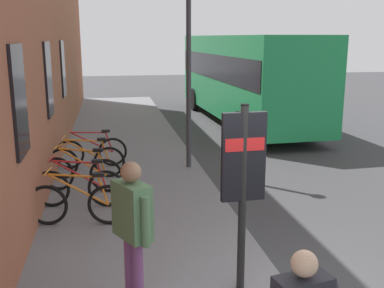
% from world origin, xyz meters
% --- Properties ---
extents(ground, '(60.00, 60.00, 0.00)m').
position_xyz_m(ground, '(6.00, -1.00, 0.00)').
color(ground, '#38383A').
extents(sidewalk_pavement, '(24.00, 3.50, 0.12)m').
position_xyz_m(sidewalk_pavement, '(8.00, 1.75, 0.06)').
color(sidewalk_pavement, slate).
rests_on(sidewalk_pavement, ground).
extents(bicycle_nearest_sign, '(0.48, 1.76, 0.97)m').
position_xyz_m(bicycle_nearest_sign, '(2.81, 2.81, 0.51)').
color(bicycle_nearest_sign, black).
rests_on(bicycle_nearest_sign, sidewalk_pavement).
extents(bicycle_leaning_wall, '(0.49, 1.76, 0.97)m').
position_xyz_m(bicycle_leaning_wall, '(3.70, 2.84, 0.51)').
color(bicycle_leaning_wall, black).
rests_on(bicycle_leaning_wall, sidewalk_pavement).
extents(bicycle_by_door, '(0.66, 1.71, 0.97)m').
position_xyz_m(bicycle_by_door, '(4.62, 2.83, 0.51)').
color(bicycle_by_door, black).
rests_on(bicycle_by_door, sidewalk_pavement).
extents(bicycle_end_of_row, '(0.48, 1.77, 0.97)m').
position_xyz_m(bicycle_end_of_row, '(5.56, 2.77, 0.51)').
color(bicycle_end_of_row, black).
rests_on(bicycle_end_of_row, sidewalk_pavement).
extents(bicycle_under_window, '(0.48, 1.77, 0.97)m').
position_xyz_m(bicycle_under_window, '(6.45, 2.68, 0.51)').
color(bicycle_under_window, black).
rests_on(bicycle_under_window, sidewalk_pavement).
extents(transit_info_sign, '(0.11, 0.55, 2.40)m').
position_xyz_m(transit_info_sign, '(0.32, 0.64, 1.72)').
color(transit_info_sign, black).
rests_on(transit_info_sign, sidewalk_pavement).
extents(city_bus, '(10.58, 2.92, 3.35)m').
position_xyz_m(city_bus, '(12.43, -3.00, 1.92)').
color(city_bus, '#1E8C4C').
rests_on(city_bus, ground).
extents(pedestrian_crossing_street, '(0.61, 0.47, 1.80)m').
position_xyz_m(pedestrian_crossing_street, '(0.18, 2.01, 1.22)').
color(pedestrian_crossing_street, '#723F72').
rests_on(pedestrian_crossing_street, sidewalk_pavement).
extents(street_lamp, '(0.28, 0.28, 4.79)m').
position_xyz_m(street_lamp, '(6.07, 0.30, 2.99)').
color(street_lamp, '#333338').
rests_on(street_lamp, sidewalk_pavement).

